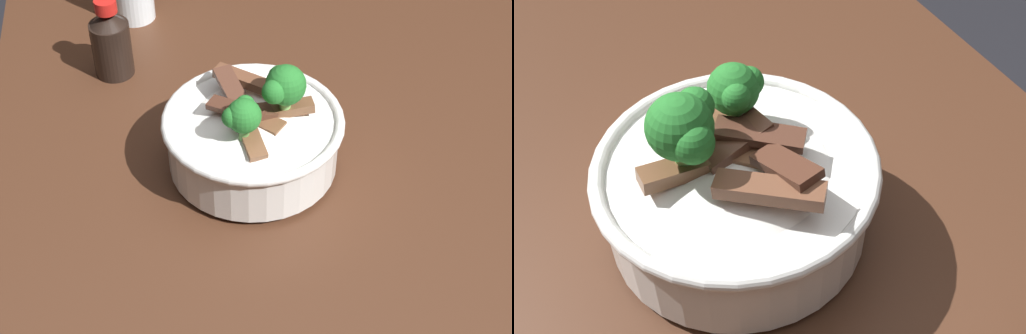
# 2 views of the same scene
# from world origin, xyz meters

# --- Properties ---
(dining_table) EXTENTS (1.47, 0.82, 0.81)m
(dining_table) POSITION_xyz_m (0.00, 0.00, 0.71)
(dining_table) COLOR #472819
(dining_table) RESTS_ON ground
(rice_bowl) EXTENTS (0.22, 0.22, 0.15)m
(rice_bowl) POSITION_xyz_m (0.13, 0.07, 0.86)
(rice_bowl) COLOR white
(rice_bowl) RESTS_ON dining_table
(soy_sauce_bottle) EXTENTS (0.06, 0.06, 0.12)m
(soy_sauce_bottle) POSITION_xyz_m (0.35, 0.24, 0.86)
(soy_sauce_bottle) COLOR black
(soy_sauce_bottle) RESTS_ON dining_table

